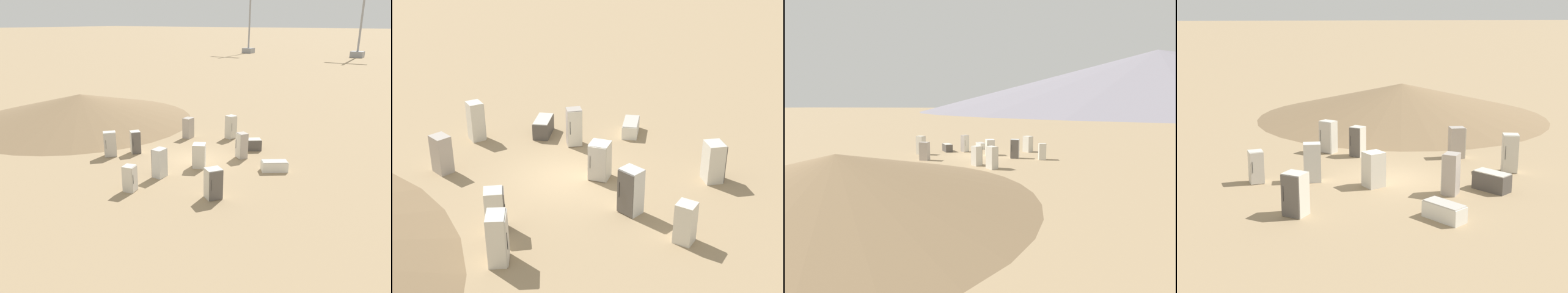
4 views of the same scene
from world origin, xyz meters
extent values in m
plane|color=#9E8460|center=(0.00, 0.00, 0.00)|extent=(1000.00, 1000.00, 0.00)
cone|color=gray|center=(-232.90, 75.57, 22.81)|extent=(351.49, 351.49, 45.62)
cone|color=#7F6647|center=(14.43, -3.25, 1.16)|extent=(19.93, 19.93, 2.33)
cube|color=silver|center=(-5.02, -1.01, 0.29)|extent=(1.64, 1.43, 0.59)
cube|color=#BCB7AD|center=(-5.02, -1.01, 0.61)|extent=(1.58, 1.37, 0.04)
cube|color=#A89E93|center=(3.12, -3.85, 0.78)|extent=(0.61, 0.73, 1.56)
cube|color=beige|center=(3.12, -4.23, 0.78)|extent=(0.58, 0.05, 1.50)
cylinder|color=#2D2D2D|center=(2.90, -4.25, 0.86)|extent=(0.02, 0.02, 0.55)
cube|color=beige|center=(4.14, 1.01, 0.76)|extent=(0.86, 0.86, 1.52)
cube|color=#56514C|center=(3.88, 1.20, 0.76)|extent=(0.39, 0.51, 1.46)
cylinder|color=#2D2D2D|center=(3.99, 1.40, 0.84)|extent=(0.02, 0.02, 0.53)
cube|color=beige|center=(5.08, 2.44, 0.83)|extent=(0.94, 0.96, 1.67)
cube|color=#BCB7AD|center=(4.86, 2.63, 0.83)|extent=(0.53, 0.59, 1.60)
cylinder|color=#2D2D2D|center=(5.02, 2.86, 0.92)|extent=(0.02, 0.02, 0.58)
cube|color=beige|center=(-3.83, 4.14, 0.79)|extent=(0.98, 1.01, 1.59)
cube|color=#56514C|center=(-4.12, 4.34, 0.79)|extent=(0.45, 0.64, 1.53)
cylinder|color=#2D2D2D|center=(-3.99, 4.58, 0.87)|extent=(0.02, 0.02, 0.56)
cube|color=silver|center=(0.14, 3.43, 0.85)|extent=(0.58, 0.73, 1.69)
cube|color=#56514C|center=(0.45, 3.43, 0.85)|extent=(0.04, 0.70, 1.62)
cylinder|color=#2D2D2D|center=(0.48, 3.17, 0.93)|extent=(0.02, 0.02, 0.59)
cube|color=#A89E93|center=(-2.36, -2.00, 0.84)|extent=(0.84, 0.82, 1.69)
cube|color=beige|center=(-2.19, -1.76, 0.84)|extent=(0.53, 0.37, 1.62)
cylinder|color=#2D2D2D|center=(-1.99, -1.86, 0.93)|extent=(0.02, 0.02, 0.59)
cube|color=beige|center=(0.36, -5.53, 0.88)|extent=(0.75, 0.82, 1.77)
cube|color=beige|center=(0.05, -5.45, 0.88)|extent=(0.21, 0.66, 1.70)
cylinder|color=#2D2D2D|center=(0.08, -5.21, 0.97)|extent=(0.02, 0.02, 0.62)
cube|color=beige|center=(0.27, 5.81, 0.71)|extent=(0.69, 0.71, 1.41)
cube|color=#BCB7AD|center=(-0.03, 5.74, 0.71)|extent=(0.17, 0.56, 1.35)
cylinder|color=#2D2D2D|center=(-0.10, 5.93, 0.78)|extent=(0.02, 0.02, 0.49)
cube|color=#4C4742|center=(-2.12, -3.79, 0.37)|extent=(1.59, 1.44, 0.74)
cube|color=beige|center=(-2.12, -3.79, 0.76)|extent=(1.53, 1.38, 0.04)
cube|color=beige|center=(-0.94, 0.91, 0.74)|extent=(0.98, 0.99, 1.49)
cube|color=#BCB7AD|center=(-0.59, 1.08, 0.74)|extent=(0.35, 0.67, 1.43)
cylinder|color=#2D2D2D|center=(-0.45, 0.86, 0.82)|extent=(0.02, 0.02, 0.52)
camera|label=1|loc=(-12.69, 19.31, 8.54)|focal=35.00mm
camera|label=2|loc=(12.70, 13.84, 10.22)|focal=50.00mm
camera|label=3|loc=(26.68, 7.24, 4.67)|focal=28.00mm
camera|label=4|loc=(-22.48, 3.97, 7.09)|focal=50.00mm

